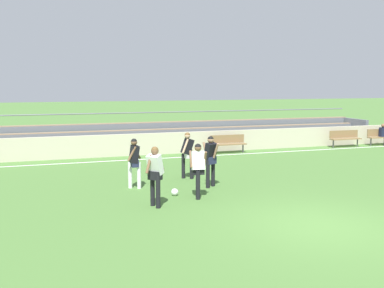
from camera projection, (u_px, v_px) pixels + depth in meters
The scene contains 14 objects.
ground_plane at pixel (319, 226), 10.73m from camera, with size 160.00×160.00×0.00m, color #477033.
field_line_sideline at pixel (186, 157), 20.84m from camera, with size 44.00×0.12×0.01m, color white.
sideline_wall at pixel (179, 143), 21.89m from camera, with size 48.00×0.16×1.05m, color beige.
bleacher_stand at pixel (181, 134), 23.88m from camera, with size 22.48×2.60×1.87m.
bench_near_wall_gap at pixel (382, 135), 24.88m from camera, with size 1.80×0.40×0.90m.
bench_near_bin at pixel (345, 137), 24.11m from camera, with size 1.80×0.40×0.90m.
bench_far_left at pixel (228, 142), 21.96m from camera, with size 1.80×0.40×0.90m.
spectator_seated at pixel (383, 133), 24.75m from camera, with size 0.36×0.42×1.21m.
player_white_dropping_back at pixel (198, 166), 13.22m from camera, with size 0.50×0.46×1.65m.
player_white_trailing_run at pixel (155, 171), 12.25m from camera, with size 0.64×0.53×1.71m.
player_dark_wide_right at pixel (134, 159), 14.46m from camera, with size 0.53×0.44×1.65m.
player_dark_pressing_high at pixel (211, 157), 14.63m from camera, with size 0.48×0.59×1.71m.
player_dark_overlapping at pixel (187, 151), 15.96m from camera, with size 0.52×0.44×1.69m.
soccer_ball at pixel (175, 192), 13.62m from camera, with size 0.22×0.22×0.22m, color white.
Camera 1 is at (-6.20, -8.87, 3.41)m, focal length 41.41 mm.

